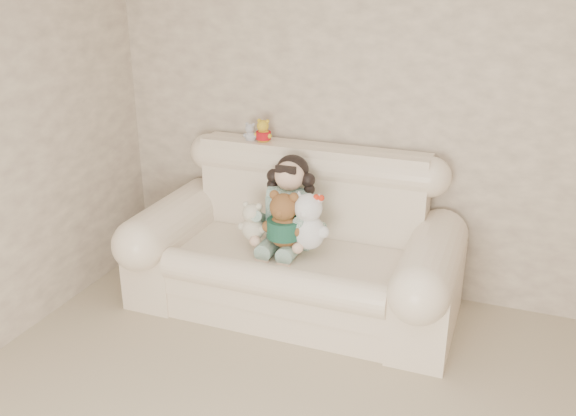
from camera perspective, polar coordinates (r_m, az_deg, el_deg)
The scene contains 8 objects.
wall_back at distance 4.05m, azimuth 13.70°, elevation 8.75°, with size 4.50×4.50×0.00m, color beige.
sofa at distance 4.00m, azimuth 0.51°, elevation -2.64°, with size 2.10×0.95×1.03m, color #FFEDCD, non-canonical shape.
seated_child at distance 4.01m, azimuth 0.19°, elevation 0.66°, with size 0.37×0.45×0.61m, color #2B735C, non-canonical shape.
brown_teddy at distance 3.82m, azimuth -0.36°, elevation -0.59°, with size 0.27×0.21×0.43m, color brown, non-canonical shape.
white_cat at distance 3.80m, azimuth 1.91°, elevation -0.66°, with size 0.28×0.22×0.44m, color white, non-canonical shape.
cream_teddy at distance 3.94m, azimuth -3.26°, elevation -0.91°, with size 0.19×0.15×0.30m, color silver, non-canonical shape.
yellow_mini_bear at distance 4.23m, azimuth -2.27°, elevation 7.24°, with size 0.13×0.10×0.20m, color yellow, non-canonical shape.
grey_mini_plush at distance 4.27m, azimuth -3.46°, elevation 7.08°, with size 0.10×0.08×0.16m, color silver, non-canonical shape.
Camera 1 is at (0.49, -1.43, 2.15)m, focal length 38.77 mm.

